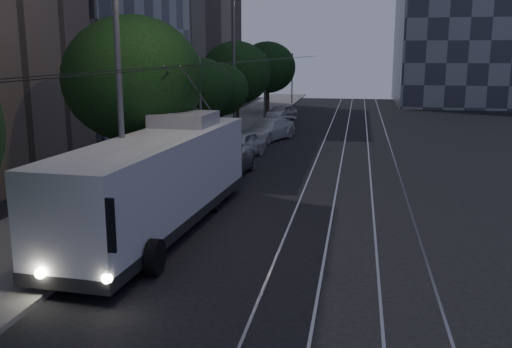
{
  "coord_description": "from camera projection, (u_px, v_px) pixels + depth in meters",
  "views": [
    {
      "loc": [
        2.57,
        -17.88,
        6.07
      ],
      "look_at": [
        -1.01,
        1.99,
        1.76
      ],
      "focal_mm": 40.0,
      "sensor_mm": 36.0,
      "label": 1
    }
  ],
  "objects": [
    {
      "name": "pickup_silver",
      "position": [
        215.0,
        161.0,
        28.02
      ],
      "size": [
        3.24,
        6.34,
        1.71
      ],
      "primitive_type": "imported",
      "rotation": [
        0.0,
        0.0,
        -0.07
      ],
      "color": "#A1A4A9",
      "rests_on": "ground"
    },
    {
      "name": "streetlamp_near",
      "position": [
        129.0,
        36.0,
        18.3
      ],
      "size": [
        2.63,
        0.44,
        11.01
      ],
      "color": "slate",
      "rests_on": "ground"
    },
    {
      "name": "car_white_a",
      "position": [
        239.0,
        145.0,
        33.29
      ],
      "size": [
        2.95,
        4.94,
        1.58
      ],
      "primitive_type": "imported",
      "rotation": [
        0.0,
        0.0,
        -0.25
      ],
      "color": "silver",
      "rests_on": "ground"
    },
    {
      "name": "tree_5",
      "position": [
        267.0,
        67.0,
        56.56
      ],
      "size": [
        5.62,
        5.62,
        7.15
      ],
      "color": "black",
      "rests_on": "ground"
    },
    {
      "name": "tree_3",
      "position": [
        219.0,
        90.0,
        37.43
      ],
      "size": [
        3.89,
        3.89,
        5.44
      ],
      "color": "black",
      "rests_on": "ground"
    },
    {
      "name": "building_distant_right",
      "position": [
        497.0,
        0.0,
        66.24
      ],
      "size": [
        22.0,
        18.0,
        24.0
      ],
      "primitive_type": "cube",
      "color": "#333741",
      "rests_on": "ground"
    },
    {
      "name": "tram_rails",
      "position": [
        356.0,
        146.0,
        37.74
      ],
      "size": [
        4.52,
        90.0,
        0.02
      ],
      "color": "#93949B",
      "rests_on": "ground"
    },
    {
      "name": "car_white_c",
      "position": [
        274.0,
        119.0,
        47.45
      ],
      "size": [
        1.41,
        3.72,
        1.21
      ],
      "primitive_type": "imported",
      "rotation": [
        0.0,
        0.0,
        -0.04
      ],
      "color": "#AFAFB3",
      "rests_on": "ground"
    },
    {
      "name": "streetlamp_far",
      "position": [
        240.0,
        49.0,
        38.07
      ],
      "size": [
        2.54,
        0.44,
        10.55
      ],
      "color": "slate",
      "rests_on": "ground"
    },
    {
      "name": "tree_2",
      "position": [
        199.0,
        88.0,
        32.67
      ],
      "size": [
        3.84,
        3.84,
        5.83
      ],
      "color": "black",
      "rests_on": "ground"
    },
    {
      "name": "trolleybus",
      "position": [
        160.0,
        180.0,
        19.72
      ],
      "size": [
        3.37,
        12.78,
        5.63
      ],
      "rotation": [
        0.0,
        0.0,
        -0.06
      ],
      "color": "silver",
      "rests_on": "ground"
    },
    {
      "name": "car_white_d",
      "position": [
        281.0,
        113.0,
        51.03
      ],
      "size": [
        2.96,
        4.77,
        1.51
      ],
      "primitive_type": "imported",
      "rotation": [
        0.0,
        0.0,
        -0.28
      ],
      "color": "#AFAFB3",
      "rests_on": "ground"
    },
    {
      "name": "overhead_wires",
      "position": [
        245.0,
        92.0,
        38.31
      ],
      "size": [
        2.23,
        90.0,
        6.0
      ],
      "color": "black",
      "rests_on": "ground"
    },
    {
      "name": "sidewalk",
      "position": [
        210.0,
        141.0,
        39.46
      ],
      "size": [
        5.0,
        90.0,
        0.15
      ],
      "primitive_type": "cube",
      "color": "slate",
      "rests_on": "ground"
    },
    {
      "name": "ground",
      "position": [
        275.0,
        239.0,
        18.92
      ],
      "size": [
        120.0,
        120.0,
        0.0
      ],
      "primitive_type": "plane",
      "color": "black",
      "rests_on": "ground"
    },
    {
      "name": "tree_1",
      "position": [
        133.0,
        79.0,
        23.26
      ],
      "size": [
        5.71,
        5.71,
        7.58
      ],
      "color": "black",
      "rests_on": "ground"
    },
    {
      "name": "car_white_b",
      "position": [
        268.0,
        129.0,
        40.22
      ],
      "size": [
        3.86,
        5.7,
        1.53
      ],
      "primitive_type": "imported",
      "rotation": [
        0.0,
        0.0,
        -0.36
      ],
      "color": "silver",
      "rests_on": "ground"
    },
    {
      "name": "tree_4",
      "position": [
        236.0,
        73.0,
        42.35
      ],
      "size": [
        5.2,
        5.2,
        6.92
      ],
      "color": "black",
      "rests_on": "ground"
    }
  ]
}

